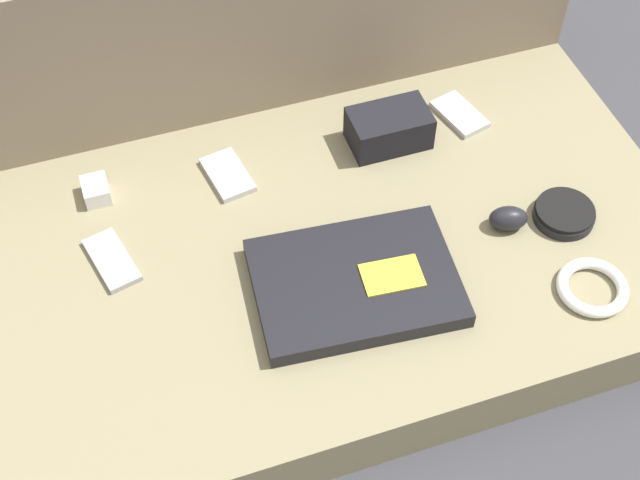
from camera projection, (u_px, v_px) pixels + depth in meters
name	position (u px, v px, depth m)	size (l,w,h in m)	color
ground_plane	(320.00, 286.00, 1.48)	(8.00, 8.00, 0.00)	#38383D
couch_seat	(320.00, 267.00, 1.44)	(1.18, 0.65, 0.10)	#847A5B
couch_backrest	(243.00, 28.00, 1.56)	(1.18, 0.20, 0.42)	#7F705B
laptop	(356.00, 282.00, 1.34)	(0.32, 0.24, 0.03)	black
computer_mouse	(508.00, 218.00, 1.41)	(0.07, 0.05, 0.04)	black
speaker_puck	(564.00, 214.00, 1.43)	(0.10, 0.10, 0.02)	black
phone_silver	(112.00, 260.00, 1.38)	(0.08, 0.12, 0.01)	#99999E
phone_black	(459.00, 114.00, 1.58)	(0.08, 0.11, 0.01)	#B7B7BC
phone_small	(228.00, 175.00, 1.49)	(0.08, 0.11, 0.01)	#B7B7BC
camera_pouch	(389.00, 128.00, 1.52)	(0.14, 0.08, 0.06)	black
charger_brick	(96.00, 191.00, 1.45)	(0.04, 0.05, 0.03)	silver
cable_coil	(592.00, 287.00, 1.34)	(0.11, 0.11, 0.02)	white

